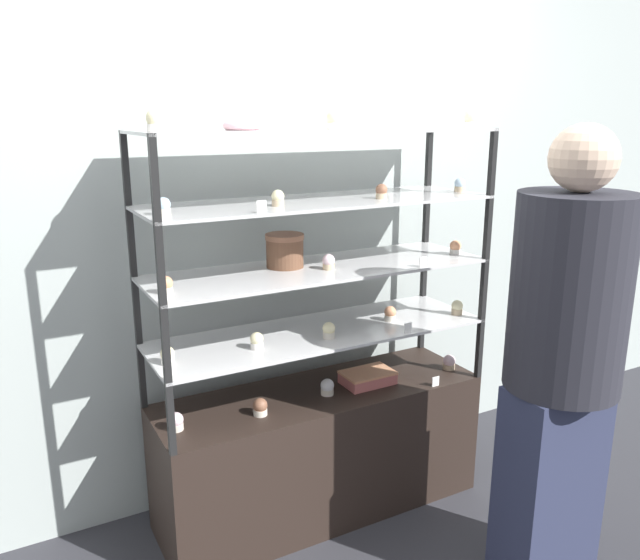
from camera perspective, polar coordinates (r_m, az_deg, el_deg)
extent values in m
plane|color=#2D2D33|center=(3.01, 0.00, -19.97)|extent=(20.00, 20.00, 0.00)
cube|color=#A8B2AD|center=(2.83, -3.59, 6.34)|extent=(8.00, 0.05, 2.60)
cube|color=black|center=(2.85, 0.00, -15.27)|extent=(1.42, 0.44, 0.57)
cube|color=black|center=(2.63, -15.97, -8.38)|extent=(0.02, 0.02, 0.27)
cube|color=black|center=(3.20, 9.28, -3.78)|extent=(0.02, 0.02, 0.27)
cube|color=black|center=(2.25, -13.49, -12.23)|extent=(0.02, 0.02, 0.27)
cube|color=black|center=(2.90, 14.37, -6.04)|extent=(0.02, 0.02, 0.27)
cube|color=silver|center=(2.62, 0.00, -4.76)|extent=(1.42, 0.44, 0.01)
cube|color=black|center=(2.53, -16.41, -2.68)|extent=(0.02, 0.02, 0.27)
cube|color=black|center=(3.12, 9.48, 0.99)|extent=(0.02, 0.02, 0.27)
cube|color=black|center=(2.15, -13.93, -5.70)|extent=(0.02, 0.02, 0.27)
cube|color=black|center=(2.81, 14.72, -0.82)|extent=(0.02, 0.02, 0.27)
cube|color=silver|center=(2.54, 0.00, 1.06)|extent=(1.42, 0.44, 0.01)
cube|color=black|center=(2.47, -16.87, 3.40)|extent=(0.02, 0.02, 0.27)
cube|color=black|center=(3.07, 9.70, 5.97)|extent=(0.02, 0.02, 0.27)
cube|color=black|center=(2.07, -14.40, 1.43)|extent=(0.02, 0.02, 0.27)
cube|color=black|center=(2.75, 15.10, 4.67)|extent=(0.02, 0.02, 0.27)
cube|color=silver|center=(2.49, 0.00, 7.19)|extent=(1.42, 0.44, 0.01)
cube|color=black|center=(2.43, -17.36, 9.73)|extent=(0.02, 0.02, 0.27)
cube|color=black|center=(3.04, 9.93, 11.07)|extent=(0.02, 0.02, 0.27)
cube|color=black|center=(2.02, -14.90, 9.00)|extent=(0.02, 0.02, 0.27)
cube|color=black|center=(2.72, 15.49, 10.35)|extent=(0.02, 0.02, 0.27)
cube|color=silver|center=(2.47, 0.00, 13.50)|extent=(1.42, 0.44, 0.01)
cylinder|color=brown|center=(2.53, -3.23, 2.47)|extent=(0.15, 0.15, 0.12)
cylinder|color=#8C5B42|center=(2.52, -3.26, 3.98)|extent=(0.16, 0.16, 0.02)
cube|color=#C66660|center=(2.79, 4.37, -8.97)|extent=(0.22, 0.14, 0.05)
cube|color=#E5996B|center=(2.78, 4.38, -8.44)|extent=(0.23, 0.15, 0.01)
cylinder|color=beige|center=(2.47, -13.01, -12.94)|extent=(0.05, 0.05, 0.03)
sphere|color=silver|center=(2.46, -13.05, -12.35)|extent=(0.06, 0.06, 0.06)
cylinder|color=beige|center=(2.53, -5.47, -11.92)|extent=(0.05, 0.05, 0.03)
sphere|color=#8C5B42|center=(2.51, -5.49, -11.34)|extent=(0.06, 0.06, 0.06)
cylinder|color=beige|center=(2.68, 0.67, -10.17)|extent=(0.05, 0.05, 0.03)
sphere|color=white|center=(2.67, 0.67, -9.62)|extent=(0.06, 0.06, 0.06)
cylinder|color=#CCB28C|center=(2.99, 11.70, -7.74)|extent=(0.05, 0.05, 0.03)
sphere|color=silver|center=(2.98, 11.73, -7.24)|extent=(0.06, 0.06, 0.06)
cube|color=white|center=(2.80, 10.53, -9.11)|extent=(0.04, 0.00, 0.04)
cylinder|color=white|center=(2.34, -13.74, -7.17)|extent=(0.05, 0.05, 0.03)
sphere|color=#F4EAB2|center=(2.33, -13.78, -6.54)|extent=(0.05, 0.05, 0.05)
cylinder|color=white|center=(2.43, -5.79, -5.97)|extent=(0.05, 0.05, 0.03)
sphere|color=#F4EAB2|center=(2.42, -5.81, -5.37)|extent=(0.05, 0.05, 0.05)
cylinder|color=beige|center=(2.53, 0.81, -5.03)|extent=(0.05, 0.05, 0.03)
sphere|color=#F4EAB2|center=(2.52, 0.81, -4.44)|extent=(0.05, 0.05, 0.05)
cylinder|color=beige|center=(2.75, 6.42, -3.45)|extent=(0.05, 0.05, 0.03)
sphere|color=#E5996B|center=(2.74, 6.44, -2.91)|extent=(0.05, 0.05, 0.05)
cylinder|color=#CCB28C|center=(2.89, 12.40, -2.83)|extent=(0.05, 0.05, 0.03)
sphere|color=#F4EAB2|center=(2.88, 12.43, -2.31)|extent=(0.05, 0.05, 0.05)
cube|color=white|center=(2.61, 8.04, -4.37)|extent=(0.04, 0.00, 0.04)
cylinder|color=beige|center=(2.23, -13.90, -0.91)|extent=(0.05, 0.05, 0.02)
sphere|color=#E5996B|center=(2.22, -13.94, -0.28)|extent=(0.05, 0.05, 0.05)
cylinder|color=#CCB28C|center=(2.50, 0.79, 1.24)|extent=(0.05, 0.05, 0.02)
sphere|color=silver|center=(2.49, 0.79, 1.81)|extent=(0.05, 0.05, 0.05)
cylinder|color=white|center=(2.84, 12.26, 2.56)|extent=(0.05, 0.05, 0.02)
sphere|color=#E5996B|center=(2.83, 12.28, 3.06)|extent=(0.05, 0.05, 0.05)
cube|color=white|center=(2.57, 9.42, 1.65)|extent=(0.04, 0.00, 0.04)
cylinder|color=beige|center=(2.17, -14.08, 6.08)|extent=(0.05, 0.05, 0.02)
sphere|color=silver|center=(2.17, -14.12, 6.72)|extent=(0.05, 0.05, 0.05)
cylinder|color=#CCB28C|center=(2.33, -3.87, 7.05)|extent=(0.05, 0.05, 0.02)
sphere|color=#F4EAB2|center=(2.32, -3.88, 7.65)|extent=(0.05, 0.05, 0.05)
cylinder|color=#CCB28C|center=(2.54, 5.63, 7.66)|extent=(0.05, 0.05, 0.02)
sphere|color=#8C5B42|center=(2.53, 5.65, 8.22)|extent=(0.05, 0.05, 0.05)
cylinder|color=#CCB28C|center=(2.83, 12.64, 8.12)|extent=(0.05, 0.05, 0.02)
sphere|color=silver|center=(2.83, 12.67, 8.62)|extent=(0.05, 0.05, 0.05)
cube|color=white|center=(2.16, -5.37, 6.69)|extent=(0.04, 0.00, 0.04)
cylinder|color=white|center=(2.14, -14.72, 13.32)|extent=(0.06, 0.06, 0.03)
sphere|color=#F4EAB2|center=(2.14, -14.77, 14.13)|extent=(0.06, 0.06, 0.06)
cylinder|color=white|center=(2.38, 1.37, 13.90)|extent=(0.06, 0.06, 0.03)
sphere|color=#F4EAB2|center=(2.38, 1.38, 14.63)|extent=(0.06, 0.06, 0.06)
cylinder|color=white|center=(2.76, 13.68, 13.63)|extent=(0.06, 0.06, 0.03)
sphere|color=#F4EAB2|center=(2.76, 13.72, 14.26)|extent=(0.06, 0.06, 0.06)
cube|color=white|center=(2.54, 11.17, 13.91)|extent=(0.04, 0.00, 0.04)
torus|color=#EFB2BC|center=(2.33, -7.10, 13.85)|extent=(0.14, 0.14, 0.03)
cube|color=#282D47|center=(2.57, 20.20, -17.14)|extent=(0.38, 0.21, 0.79)
cylinder|color=#26262D|center=(2.28, 21.84, -1.16)|extent=(0.40, 0.40, 0.68)
sphere|color=beige|center=(2.21, 22.98, 10.24)|extent=(0.22, 0.22, 0.22)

